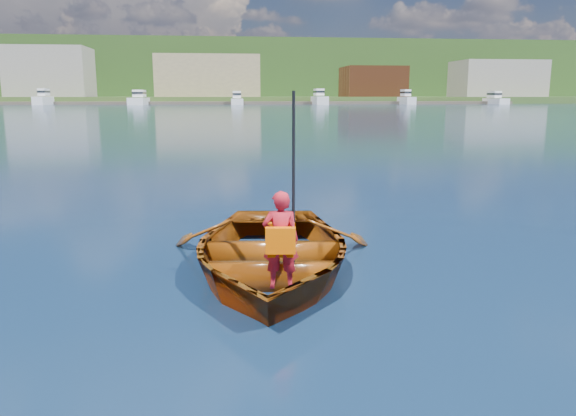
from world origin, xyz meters
name	(u,v)px	position (x,y,z in m)	size (l,w,h in m)	color
ground	(241,267)	(0.00, 0.00, 0.00)	(600.00, 600.00, 0.00)	#0D1F3D
rowboat	(270,251)	(0.37, -0.26, 0.29)	(3.48, 4.57, 0.89)	brown
child_paddler	(281,239)	(0.43, -1.17, 0.68)	(0.44, 0.36, 2.26)	red
shoreline	(225,76)	(0.00, 236.61, 10.32)	(400.00, 140.00, 22.00)	#425F2B
dock	(226,103)	(0.01, 148.00, 0.40)	(160.05, 6.92, 0.80)	brown
waterfront_buildings	(199,77)	(-7.74, 165.00, 7.74)	(202.00, 16.00, 14.00)	brown
marina_yachts	(219,99)	(-1.64, 143.30, 1.39)	(146.59, 13.76, 4.41)	white
hillside_trees	(124,58)	(-40.70, 235.29, 17.32)	(319.70, 83.43, 26.04)	#382314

